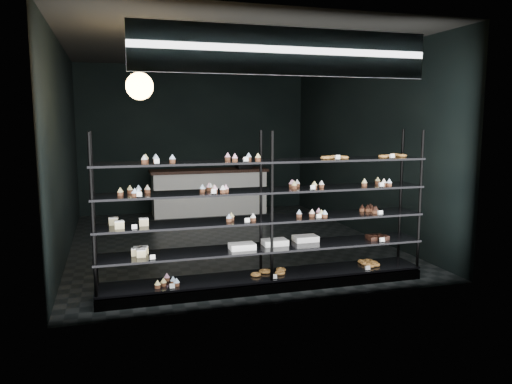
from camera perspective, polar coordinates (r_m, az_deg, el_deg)
room at (r=8.26m, az=-3.52°, el=5.23°), size 5.01×6.01×3.20m
display_shelf at (r=6.03m, az=0.96°, el=-5.21°), size 4.00×0.50×1.91m
signage at (r=5.49m, az=3.48°, el=15.75°), size 3.30×0.05×0.50m
pendant_lamp at (r=6.54m, az=-13.17°, el=11.70°), size 0.34×0.34×0.90m
service_counter at (r=10.85m, az=-5.30°, el=0.10°), size 2.51×0.65×1.23m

